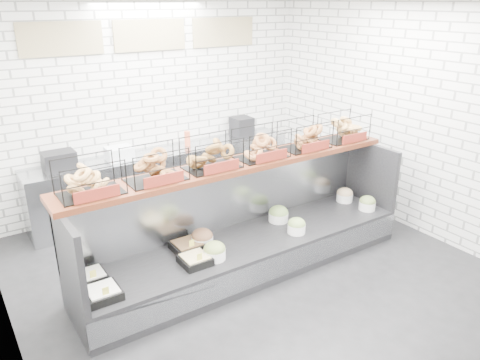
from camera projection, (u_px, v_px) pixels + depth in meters
ground at (263, 280)px, 5.28m from camera, size 5.50×5.50×0.00m
room_shell at (233, 90)px, 5.00m from camera, size 5.02×5.51×3.01m
display_case at (245, 243)px, 5.43m from camera, size 4.00×0.90×1.20m
bagel_shelf at (237, 152)px, 5.18m from camera, size 4.10×0.50×0.40m
prep_counter at (167, 178)px, 6.99m from camera, size 4.00×0.60×1.20m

